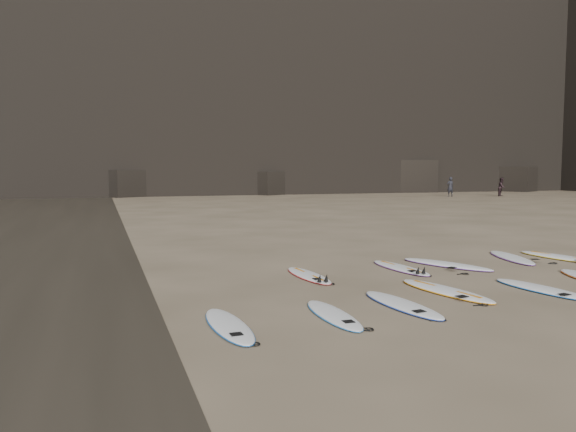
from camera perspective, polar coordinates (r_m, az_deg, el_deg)
The scene contains 14 objects.
ground at distance 13.04m, azimuth 19.88°, elevation -7.07°, with size 240.00×240.00×0.00m, color #897559.
headland at distance 69.31m, azimuth 10.19°, elevation 20.14°, with size 170.00×101.00×63.47m.
surfboard_0 at distance 10.16m, azimuth 4.62°, elevation -9.92°, with size 0.53×2.23×0.08m, color white.
surfboard_1 at distance 11.07m, azimuth 11.51°, elevation -8.76°, with size 0.59×2.46×0.09m, color white.
surfboard_2 at distance 12.48m, azimuth 15.73°, elevation -7.27°, with size 0.64×2.66×0.10m, color white.
surfboard_3 at distance 13.36m, azimuth 24.42°, elevation -6.75°, with size 0.60×2.51×0.09m, color white.
surfboard_5 at distance 13.74m, azimuth 2.09°, elevation -6.02°, with size 0.56×2.33×0.08m, color white.
surfboard_6 at distance 15.03m, azimuth 11.34°, elevation -5.16°, with size 0.59×2.45×0.09m, color white.
surfboard_7 at distance 15.83m, azimuth 15.81°, elevation -4.72°, with size 0.65×2.72×0.10m, color white.
surfboard_8 at distance 17.66m, azimuth 21.76°, elevation -3.91°, with size 0.63×2.61×0.09m, color white.
surfboard_9 at distance 18.26m, azimuth 26.09°, elevation -3.78°, with size 0.67×2.79×0.10m, color white.
surfboard_11 at distance 9.52m, azimuth -6.05°, elevation -10.95°, with size 0.56×2.33×0.08m, color white.
person_a at distance 55.31m, azimuth 16.16°, elevation 2.87°, with size 0.67×0.44×1.85m, color black.
person_b at distance 57.55m, azimuth 20.89°, elevation 2.78°, with size 0.87×0.68×1.78m, color black.
Camera 1 is at (-7.99, -9.97, 2.62)m, focal length 35.00 mm.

